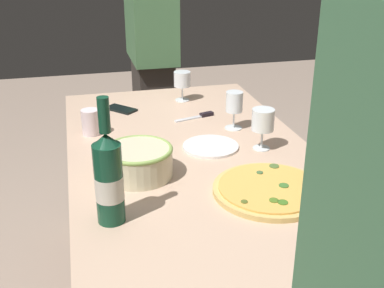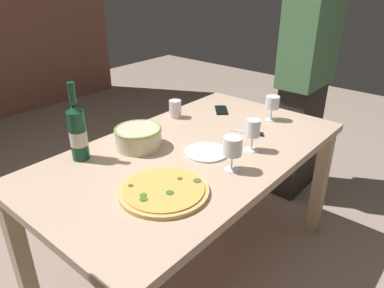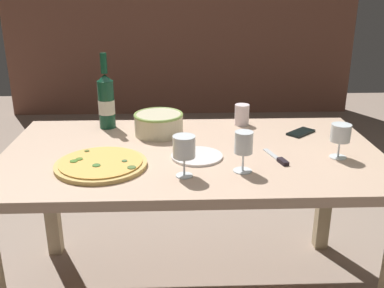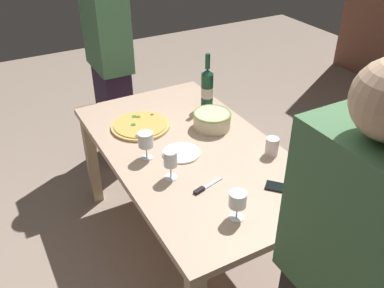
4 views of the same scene
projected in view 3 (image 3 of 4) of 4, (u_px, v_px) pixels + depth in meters
name	position (u px, v px, depth m)	size (l,w,h in m)	color
dining_table	(192.00, 171.00, 1.92)	(1.60, 0.90, 0.75)	#CCA88D
pizza	(101.00, 164.00, 1.72)	(0.36, 0.36, 0.03)	tan
serving_bowl	(159.00, 123.00, 2.07)	(0.23, 0.23, 0.10)	beige
wine_bottle	(106.00, 101.00, 2.14)	(0.08, 0.08, 0.36)	#13432D
wine_glass_near_pizza	(244.00, 144.00, 1.65)	(0.07, 0.07, 0.16)	white
wine_glass_by_bottle	(184.00, 148.00, 1.60)	(0.08, 0.08, 0.16)	white
wine_glass_far_left	(341.00, 134.00, 1.78)	(0.08, 0.08, 0.14)	white
cup_amber	(242.00, 115.00, 2.21)	(0.07, 0.07, 0.10)	white
side_plate	(197.00, 156.00, 1.81)	(0.21, 0.21, 0.01)	white
cell_phone	(301.00, 132.00, 2.10)	(0.07, 0.14, 0.01)	black
pizza_knife	(278.00, 159.00, 1.78)	(0.07, 0.19, 0.02)	silver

